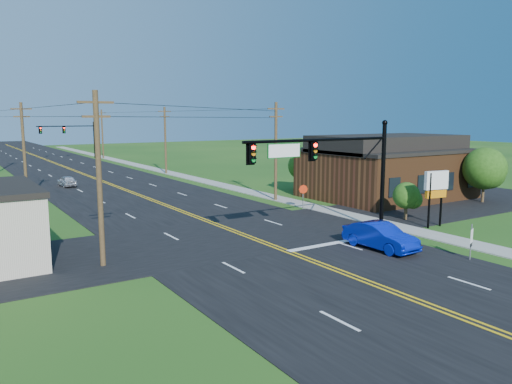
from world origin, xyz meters
TOP-DOWN VIEW (x-y plane):
  - ground at (0.00, 0.00)m, footprint 260.00×260.00m
  - road_main at (0.00, 50.00)m, footprint 16.00×220.00m
  - road_cross at (0.00, 12.00)m, footprint 70.00×10.00m
  - sidewalk at (10.50, 40.00)m, footprint 2.00×160.00m
  - signal_mast_main at (4.34, 8.00)m, footprint 11.30×0.60m
  - signal_mast_far at (4.44, 80.00)m, footprint 10.98×0.60m
  - brick_building at (20.00, 18.00)m, footprint 14.20×11.20m
  - utility_pole_left_a at (-9.50, 10.00)m, footprint 1.80×0.28m
  - utility_pole_left_b at (-9.50, 35.00)m, footprint 1.80×0.28m
  - utility_pole_right_a at (9.80, 22.00)m, footprint 1.80×0.28m
  - utility_pole_right_b at (9.80, 48.00)m, footprint 1.80×0.28m
  - utility_pole_right_c at (9.80, 78.00)m, footprint 1.80×0.28m
  - tree_right_front at (25.00, 11.00)m, footprint 3.80×3.80m
  - tree_right_back at (16.00, 26.00)m, footprint 3.00×3.00m
  - shrub_corner at (13.00, 9.50)m, footprint 2.00×2.00m
  - blue_car at (5.04, 4.52)m, footprint 1.80×4.75m
  - distant_car at (-4.40, 42.06)m, footprint 1.67×3.59m
  - route_sign at (7.50, 0.32)m, footprint 0.47×0.22m
  - stop_sign at (9.10, 16.98)m, footprint 0.71×0.30m
  - pylon_sign at (12.76, 6.74)m, footprint 1.95×0.57m

SIDE VIEW (x-z plane):
  - ground at x=0.00m, z-range 0.00..0.00m
  - road_main at x=0.00m, z-range 0.00..0.04m
  - road_cross at x=0.00m, z-range 0.00..0.04m
  - sidewalk at x=10.50m, z-range 0.00..0.08m
  - distant_car at x=-4.40m, z-range 0.00..1.19m
  - blue_car at x=5.04m, z-range 0.00..1.55m
  - route_sign at x=7.50m, z-range 0.17..2.17m
  - stop_sign at x=9.10m, z-range 0.46..2.56m
  - shrub_corner at x=13.00m, z-range 0.42..3.28m
  - brick_building at x=20.00m, z-range 0.00..4.70m
  - tree_right_back at x=16.00m, z-range 0.55..4.65m
  - pylon_sign at x=12.76m, z-range 0.91..4.88m
  - tree_right_front at x=25.00m, z-range 0.60..5.60m
  - signal_mast_far at x=4.44m, z-range 0.81..8.29m
  - utility_pole_left_a at x=-9.50m, z-range 0.22..9.22m
  - utility_pole_left_b at x=-9.50m, z-range 0.22..9.22m
  - utility_pole_right_a at x=9.80m, z-range 0.22..9.22m
  - utility_pole_right_b at x=9.80m, z-range 0.22..9.22m
  - utility_pole_right_c at x=9.80m, z-range 0.22..9.22m
  - signal_mast_main at x=4.34m, z-range 1.01..8.49m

